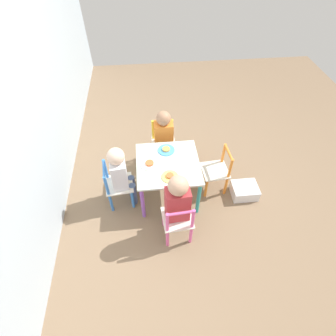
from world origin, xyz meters
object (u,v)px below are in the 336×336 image
chair_blue (117,185)px  chair_orange (217,171)px  plate_right (166,150)px  storage_bin (244,191)px  plate_back (150,164)px  child_right (164,136)px  child_left (177,201)px  plate_left (170,176)px  kids_table (168,168)px  child_back (121,172)px  chair_pink (178,221)px  chair_yellow (163,143)px

chair_blue → chair_orange: bearing=-91.0°
plate_right → storage_bin: (-0.28, -0.80, -0.41)m
chair_orange → plate_back: (-0.03, 0.68, 0.22)m
chair_blue → chair_orange: (0.08, -1.02, 0.00)m
plate_back → child_right: bearing=-21.0°
child_right → child_left: child_left is taller
plate_right → plate_left: same height
kids_table → plate_left: (-0.17, 0.00, 0.07)m
kids_table → chair_blue: size_ratio=1.16×
chair_blue → kids_table: bearing=-90.0°
child_back → child_left: (-0.40, -0.48, 0.03)m
child_right → plate_right: size_ratio=4.28×
chair_orange → child_back: bearing=-89.1°
chair_pink → child_back: size_ratio=0.71×
chair_pink → chair_orange: (0.54, -0.47, 0.00)m
child_left → chair_pink: bearing=90.0°
kids_table → plate_back: bearing=90.0°
chair_orange → plate_left: (-0.21, 0.51, 0.22)m
chair_yellow → child_left: 0.98m
plate_right → storage_bin: size_ratio=0.63×
child_left → chair_yellow: bearing=-92.0°
chair_orange → storage_bin: 0.37m
chair_blue → storage_bin: chair_blue is taller
child_left → storage_bin: size_ratio=2.95×
storage_bin → child_back: bearing=87.3°
plate_back → storage_bin: size_ratio=0.66×
chair_yellow → plate_back: bearing=-108.9°
chair_blue → chair_orange: 1.02m
chair_orange → plate_right: 0.57m
chair_pink → plate_back: 0.59m
chair_blue → chair_orange: same height
child_right → chair_pink: bearing=-88.0°
chair_yellow → plate_left: 0.72m
child_left → plate_left: bearing=-87.5°
chair_orange → chair_yellow: bearing=-136.8°
child_left → chair_blue: bearing=-40.5°
chair_blue → storage_bin: 1.32m
chair_blue → child_right: bearing=-51.1°
kids_table → storage_bin: (-0.10, -0.80, -0.33)m
child_left → plate_right: size_ratio=4.68×
storage_bin → chair_orange: bearing=65.0°
child_right → chair_blue: bearing=-135.7°
child_back → child_right: (0.49, -0.44, -0.01)m
chair_orange → child_left: bearing=-48.5°
plate_right → storage_bin: plate_right is taller
child_back → chair_yellow: bearing=-44.4°
chair_blue → child_back: 0.19m
child_right → storage_bin: (-0.55, -0.80, -0.36)m
child_left → plate_right: bearing=-91.1°
plate_left → chair_blue: bearing=76.3°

